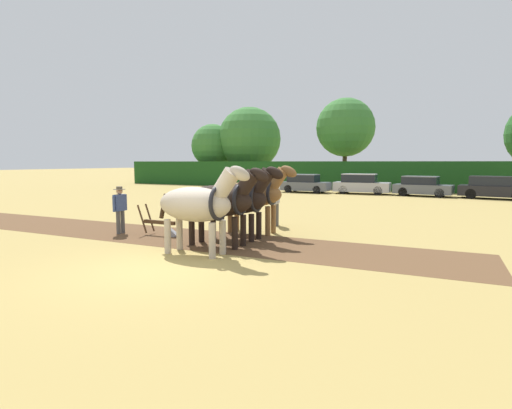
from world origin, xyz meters
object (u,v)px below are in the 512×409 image
(draft_horse_trail_left, at_px, (239,198))
(parked_car_center, at_px, (494,188))
(tree_center_left, at_px, (345,128))
(parked_car_left, at_px, (361,184))
(draft_horse_lead_right, at_px, (220,201))
(tree_far_left, at_px, (213,146))
(tree_left, at_px, (249,139))
(draft_horse_trail_right, at_px, (255,194))
(plow, at_px, (162,226))
(farmer_at_plow, at_px, (120,206))
(parked_car_center_left, at_px, (422,186))
(parked_car_far_left, at_px, (305,184))
(draft_horse_lead_left, at_px, (198,204))
(farmer_beside_team, at_px, (277,200))

(draft_horse_trail_left, bearing_deg, parked_car_center, 65.38)
(draft_horse_trail_left, relative_size, parked_car_center, 0.63)
(tree_center_left, bearing_deg, parked_car_left, -67.52)
(tree_center_left, distance_m, draft_horse_lead_right, 30.86)
(tree_far_left, xyz_separation_m, tree_left, (4.02, 1.33, 0.75))
(tree_center_left, xyz_separation_m, draft_horse_trail_right, (4.14, -27.87, -4.52))
(parked_car_left, bearing_deg, tree_far_left, 155.90)
(plow, xyz_separation_m, farmer_at_plow, (-1.57, -0.33, 0.64))
(draft_horse_trail_right, bearing_deg, parked_car_center_left, 76.39)
(parked_car_far_left, distance_m, parked_car_center, 13.30)
(draft_horse_lead_left, xyz_separation_m, draft_horse_trail_left, (-0.09, 2.36, -0.04))
(farmer_at_plow, xyz_separation_m, farmer_beside_team, (4.13, 4.02, 0.07))
(plow, bearing_deg, tree_center_left, 91.00)
(parked_car_left, bearing_deg, parked_car_center, -4.96)
(draft_horse_trail_right, height_order, farmer_at_plow, draft_horse_trail_right)
(parked_car_far_left, bearing_deg, tree_far_left, 150.29)
(tree_far_left, xyz_separation_m, plow, (16.36, -28.15, -3.98))
(tree_far_left, distance_m, tree_left, 4.30)
(farmer_beside_team, distance_m, parked_car_far_left, 17.40)
(tree_center_left, xyz_separation_m, farmer_beside_team, (4.16, -26.05, -4.88))
(tree_far_left, relative_size, draft_horse_lead_left, 2.34)
(draft_horse_lead_right, height_order, parked_car_far_left, draft_horse_lead_right)
(tree_far_left, relative_size, draft_horse_trail_left, 2.37)
(draft_horse_lead_right, xyz_separation_m, farmer_beside_team, (-0.06, 4.19, -0.33))
(draft_horse_lead_right, bearing_deg, tree_left, 114.48)
(draft_horse_lead_left, height_order, farmer_beside_team, draft_horse_lead_left)
(tree_left, relative_size, draft_horse_lead_right, 2.93)
(tree_far_left, bearing_deg, tree_center_left, 6.12)
(tree_far_left, relative_size, tree_left, 0.79)
(draft_horse_trail_left, bearing_deg, farmer_at_plow, -168.30)
(draft_horse_lead_right, distance_m, parked_car_left, 21.55)
(draft_horse_trail_right, bearing_deg, tree_center_left, 96.38)
(draft_horse_trail_right, distance_m, plow, 3.33)
(draft_horse_lead_right, distance_m, plow, 2.87)
(farmer_beside_team, height_order, parked_car_left, farmer_beside_team)
(plow, bearing_deg, parked_car_center_left, 70.83)
(parked_car_center_left, bearing_deg, tree_left, 162.11)
(draft_horse_trail_right, relative_size, parked_car_center_left, 0.70)
(farmer_beside_team, height_order, parked_car_far_left, farmer_beside_team)
(farmer_at_plow, bearing_deg, farmer_beside_team, 42.49)
(tree_far_left, bearing_deg, plow, -59.83)
(tree_left, relative_size, plow, 5.61)
(tree_far_left, bearing_deg, parked_car_center, -15.23)
(draft_horse_lead_right, distance_m, farmer_at_plow, 4.22)
(farmer_at_plow, xyz_separation_m, parked_car_far_left, (-0.81, 20.70, -0.24))
(farmer_at_plow, height_order, parked_car_left, farmer_at_plow)
(tree_center_left, relative_size, plow, 5.79)
(draft_horse_lead_left, distance_m, draft_horse_trail_right, 3.54)
(parked_car_far_left, relative_size, parked_car_center, 0.87)
(draft_horse_trail_left, xyz_separation_m, plow, (-2.59, -0.68, -1.01))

